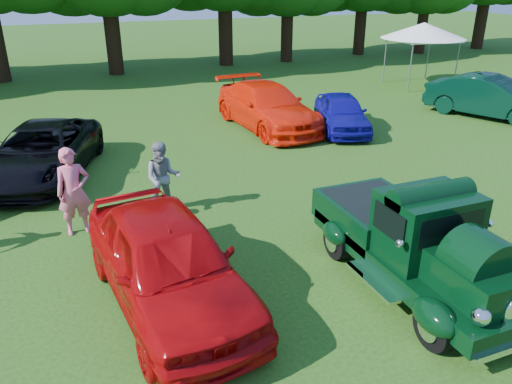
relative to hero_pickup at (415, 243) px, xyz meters
name	(u,v)px	position (x,y,z in m)	size (l,w,h in m)	color
ground	(325,281)	(-1.48, 0.59, -0.82)	(120.00, 120.00, 0.00)	#1F4A11
hero_pickup	(415,243)	(0.00, 0.00, 0.00)	(2.26, 4.84, 1.89)	black
red_convertible	(167,261)	(-4.35, 1.04, 0.02)	(1.98, 4.91, 1.67)	#AA0709
back_car_black	(41,152)	(-6.30, 8.34, -0.09)	(2.44, 5.28, 1.47)	black
back_car_orange	(267,106)	(1.58, 10.56, -0.01)	(2.26, 5.57, 1.62)	#F82108
back_car_blue	(342,113)	(3.96, 9.16, -0.14)	(1.60, 3.97, 1.35)	#100C89
back_car_green	(491,97)	(10.51, 8.59, 0.00)	(1.74, 4.99, 1.65)	black
spectator_pink	(74,192)	(-5.64, 4.40, 0.17)	(0.72, 0.47, 1.97)	#E75F7F
spectator_grey	(163,178)	(-3.61, 4.72, 0.06)	(0.86, 0.67, 1.77)	gray
canopy_tent	(424,31)	(11.94, 14.82, 1.92)	(4.70, 4.70, 3.15)	white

